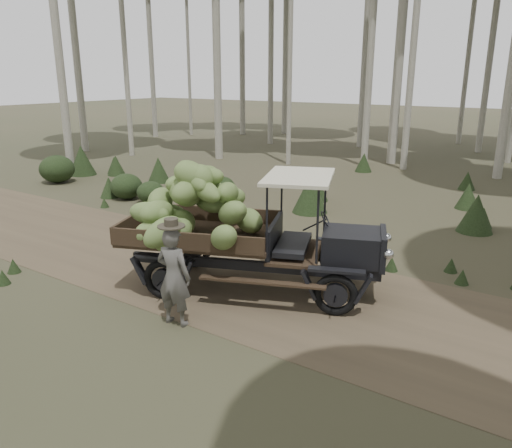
% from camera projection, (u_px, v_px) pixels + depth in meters
% --- Properties ---
extents(ground, '(120.00, 120.00, 0.00)m').
position_uv_depth(ground, '(209.00, 271.00, 10.29)').
color(ground, '#473D2B').
rests_on(ground, ground).
extents(dirt_track, '(70.00, 4.00, 0.01)m').
position_uv_depth(dirt_track, '(209.00, 271.00, 10.29)').
color(dirt_track, brown).
rests_on(dirt_track, ground).
extents(banana_truck, '(5.03, 3.38, 2.49)m').
position_uv_depth(banana_truck, '(215.00, 215.00, 9.15)').
color(banana_truck, black).
rests_on(banana_truck, ground).
extents(farmer, '(0.65, 0.49, 1.78)m').
position_uv_depth(farmer, '(174.00, 275.00, 7.90)').
color(farmer, '#53514C').
rests_on(farmer, ground).
extents(undergrowth, '(22.75, 24.28, 1.38)m').
position_uv_depth(undergrowth, '(222.00, 242.00, 10.48)').
color(undergrowth, '#233319').
rests_on(undergrowth, ground).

